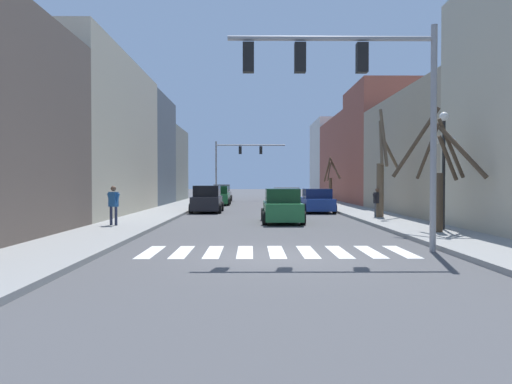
{
  "coord_description": "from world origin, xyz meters",
  "views": [
    {
      "loc": [
        -0.73,
        -13.33,
        2.02
      ],
      "look_at": [
        -0.39,
        20.88,
        1.3
      ],
      "focal_mm": 35.0,
      "sensor_mm": 36.0,
      "label": 1
    }
  ],
  "objects_px": {
    "car_parked_right_far": "(286,198)",
    "car_parked_left_near": "(222,194)",
    "street_tree_left_mid": "(382,174)",
    "street_lamp_right_corner": "(444,147)",
    "street_tree_right_mid": "(331,182)",
    "traffic_signal_far": "(236,157)",
    "street_tree_left_far": "(440,174)",
    "car_parked_left_far": "(207,200)",
    "pedestrian_waiting_at_curb": "(377,200)",
    "car_driving_away_lane": "(218,196)",
    "traffic_signal_near": "(359,85)",
    "pedestrian_near_right_corner": "(113,202)",
    "car_parked_left_mid": "(317,201)",
    "car_driving_toward_lane": "(282,207)"
  },
  "relations": [
    {
      "from": "traffic_signal_near",
      "to": "car_parked_left_far",
      "type": "bearing_deg",
      "value": 107.95
    },
    {
      "from": "car_driving_toward_lane",
      "to": "street_tree_left_far",
      "type": "height_order",
      "value": "street_tree_left_far"
    },
    {
      "from": "car_driving_away_lane",
      "to": "car_parked_left_near",
      "type": "height_order",
      "value": "car_parked_left_near"
    },
    {
      "from": "street_tree_left_mid",
      "to": "pedestrian_waiting_at_curb",
      "type": "bearing_deg",
      "value": 176.55
    },
    {
      "from": "traffic_signal_far",
      "to": "pedestrian_waiting_at_curb",
      "type": "distance_m",
      "value": 29.36
    },
    {
      "from": "car_parked_right_far",
      "to": "pedestrian_waiting_at_curb",
      "type": "xyz_separation_m",
      "value": [
        3.95,
        -11.66,
        0.32
      ]
    },
    {
      "from": "traffic_signal_near",
      "to": "car_driving_toward_lane",
      "type": "distance_m",
      "value": 11.09
    },
    {
      "from": "car_parked_left_mid",
      "to": "pedestrian_near_right_corner",
      "type": "relative_size",
      "value": 2.56
    },
    {
      "from": "street_tree_right_mid",
      "to": "street_tree_left_mid",
      "type": "height_order",
      "value": "street_tree_left_mid"
    },
    {
      "from": "car_parked_left_far",
      "to": "car_parked_left_near",
      "type": "distance_m",
      "value": 17.46
    },
    {
      "from": "traffic_signal_far",
      "to": "street_lamp_right_corner",
      "type": "height_order",
      "value": "traffic_signal_far"
    },
    {
      "from": "car_driving_toward_lane",
      "to": "car_parked_left_far",
      "type": "height_order",
      "value": "car_parked_left_far"
    },
    {
      "from": "street_tree_left_mid",
      "to": "pedestrian_near_right_corner",
      "type": "bearing_deg",
      "value": -159.73
    },
    {
      "from": "pedestrian_waiting_at_curb",
      "to": "pedestrian_near_right_corner",
      "type": "height_order",
      "value": "pedestrian_near_right_corner"
    },
    {
      "from": "car_parked_right_far",
      "to": "traffic_signal_near",
      "type": "bearing_deg",
      "value": -178.97
    },
    {
      "from": "car_parked_left_far",
      "to": "street_tree_left_far",
      "type": "relative_size",
      "value": 0.9
    },
    {
      "from": "street_tree_left_mid",
      "to": "car_parked_left_near",
      "type": "bearing_deg",
      "value": 112.02
    },
    {
      "from": "car_parked_left_near",
      "to": "street_tree_right_mid",
      "type": "bearing_deg",
      "value": -126.4
    },
    {
      "from": "car_parked_left_far",
      "to": "car_driving_away_lane",
      "type": "distance_m",
      "value": 10.14
    },
    {
      "from": "car_parked_left_mid",
      "to": "car_parked_left_near",
      "type": "xyz_separation_m",
      "value": [
        -7.25,
        17.63,
        0.07
      ]
    },
    {
      "from": "traffic_signal_far",
      "to": "street_tree_left_far",
      "type": "distance_m",
      "value": 36.72
    },
    {
      "from": "car_parked_right_far",
      "to": "pedestrian_waiting_at_curb",
      "type": "height_order",
      "value": "pedestrian_waiting_at_curb"
    },
    {
      "from": "pedestrian_waiting_at_curb",
      "to": "pedestrian_near_right_corner",
      "type": "bearing_deg",
      "value": -13.21
    },
    {
      "from": "car_driving_away_lane",
      "to": "car_parked_left_near",
      "type": "bearing_deg",
      "value": 0.65
    },
    {
      "from": "pedestrian_waiting_at_curb",
      "to": "street_tree_left_mid",
      "type": "distance_m",
      "value": 1.37
    },
    {
      "from": "car_parked_left_far",
      "to": "street_tree_left_far",
      "type": "xyz_separation_m",
      "value": [
        9.89,
        -14.34,
        1.48
      ]
    },
    {
      "from": "car_parked_right_far",
      "to": "street_tree_right_mid",
      "type": "xyz_separation_m",
      "value": [
        4.22,
        5.25,
        1.24
      ]
    },
    {
      "from": "street_lamp_right_corner",
      "to": "pedestrian_waiting_at_curb",
      "type": "relative_size",
      "value": 2.97
    },
    {
      "from": "car_parked_left_far",
      "to": "street_tree_right_mid",
      "type": "xyz_separation_m",
      "value": [
        9.78,
        10.22,
        1.17
      ]
    },
    {
      "from": "street_lamp_right_corner",
      "to": "car_parked_left_near",
      "type": "xyz_separation_m",
      "value": [
        -10.44,
        30.84,
        -2.58
      ]
    },
    {
      "from": "traffic_signal_far",
      "to": "car_parked_right_far",
      "type": "height_order",
      "value": "traffic_signal_far"
    },
    {
      "from": "street_lamp_right_corner",
      "to": "car_driving_toward_lane",
      "type": "bearing_deg",
      "value": 139.37
    },
    {
      "from": "car_parked_right_far",
      "to": "car_parked_left_near",
      "type": "bearing_deg",
      "value": 24.15
    },
    {
      "from": "pedestrian_waiting_at_curb",
      "to": "pedestrian_near_right_corner",
      "type": "xyz_separation_m",
      "value": [
        -12.5,
        -4.71,
        0.09
      ]
    },
    {
      "from": "street_lamp_right_corner",
      "to": "street_tree_left_far",
      "type": "height_order",
      "value": "street_tree_left_far"
    },
    {
      "from": "car_parked_left_mid",
      "to": "street_tree_left_far",
      "type": "xyz_separation_m",
      "value": [
        2.67,
        -14.17,
        1.56
      ]
    },
    {
      "from": "car_parked_left_mid",
      "to": "car_parked_left_far",
      "type": "bearing_deg",
      "value": 88.65
    },
    {
      "from": "pedestrian_near_right_corner",
      "to": "street_tree_left_far",
      "type": "bearing_deg",
      "value": -162.47
    },
    {
      "from": "car_parked_left_mid",
      "to": "car_driving_toward_lane",
      "type": "xyz_separation_m",
      "value": [
        -2.79,
        -8.08,
        0.05
      ]
    },
    {
      "from": "traffic_signal_far",
      "to": "street_tree_left_far",
      "type": "height_order",
      "value": "traffic_signal_far"
    },
    {
      "from": "traffic_signal_far",
      "to": "car_driving_toward_lane",
      "type": "relative_size",
      "value": 1.7
    },
    {
      "from": "street_lamp_right_corner",
      "to": "street_tree_right_mid",
      "type": "distance_m",
      "value": 23.65
    },
    {
      "from": "car_parked_left_far",
      "to": "street_tree_right_mid",
      "type": "bearing_deg",
      "value": -43.75
    },
    {
      "from": "street_lamp_right_corner",
      "to": "car_driving_away_lane",
      "type": "bearing_deg",
      "value": 113.77
    },
    {
      "from": "car_parked_left_near",
      "to": "pedestrian_waiting_at_curb",
      "type": "xyz_separation_m",
      "value": [
        9.55,
        -24.15,
        0.26
      ]
    },
    {
      "from": "street_lamp_right_corner",
      "to": "street_tree_right_mid",
      "type": "height_order",
      "value": "street_lamp_right_corner"
    },
    {
      "from": "car_parked_left_mid",
      "to": "car_parked_left_far",
      "type": "distance_m",
      "value": 7.22
    },
    {
      "from": "traffic_signal_near",
      "to": "pedestrian_near_right_corner",
      "type": "height_order",
      "value": "traffic_signal_near"
    },
    {
      "from": "traffic_signal_near",
      "to": "street_tree_right_mid",
      "type": "bearing_deg",
      "value": 82.46
    },
    {
      "from": "traffic_signal_near",
      "to": "car_parked_left_far",
      "type": "xyz_separation_m",
      "value": [
        -5.98,
        18.47,
        -3.98
      ]
    }
  ]
}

